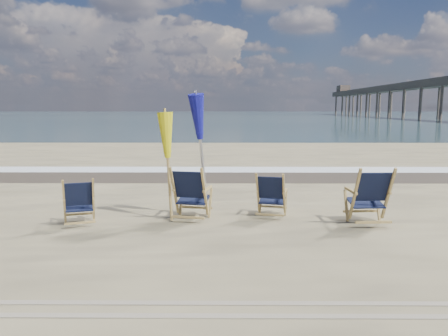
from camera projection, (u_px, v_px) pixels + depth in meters
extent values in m
plane|color=#324C53|center=(227.00, 115.00, 133.76)|extent=(400.00, 400.00, 0.00)
cube|color=silver|center=(225.00, 169.00, 15.20)|extent=(200.00, 1.40, 0.01)
cube|color=#42362A|center=(225.00, 176.00, 13.71)|extent=(200.00, 2.60, 0.00)
cylinder|color=tan|center=(169.00, 168.00, 8.23)|extent=(0.06, 0.06, 2.04)
cone|color=yellow|center=(168.00, 139.00, 8.15)|extent=(0.30, 0.30, 0.85)
cylinder|color=#A5A5AD|center=(202.00, 157.00, 8.41)|extent=(0.06, 0.06, 2.40)
cone|color=navy|center=(202.00, 119.00, 8.31)|extent=(0.30, 0.30, 0.85)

